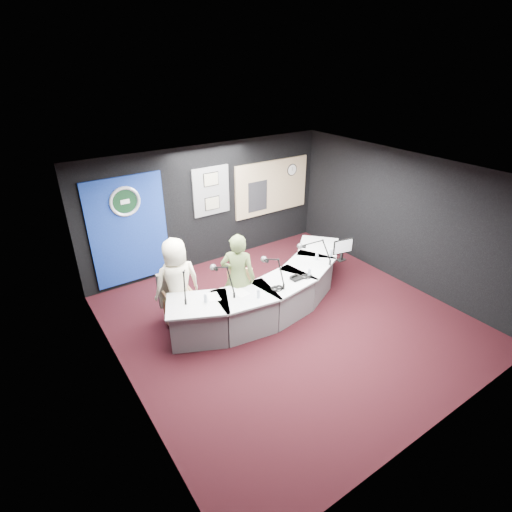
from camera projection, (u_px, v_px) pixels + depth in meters
ground at (288, 321)px, 7.57m from camera, size 6.00×6.00×0.00m
ceiling at (295, 176)px, 6.29m from camera, size 6.00×6.00×0.02m
wall_back at (209, 206)px, 9.14m from camera, size 6.00×0.02×2.80m
wall_front at (450, 350)px, 4.72m from camera, size 6.00×0.02×2.80m
wall_left at (119, 311)px, 5.43m from camera, size 0.02×6.00×2.80m
wall_right at (402, 219)px, 8.43m from camera, size 0.02×6.00×2.80m
broadcast_desk at (270, 292)px, 7.78m from camera, size 4.50×1.90×0.75m
backdrop_panel at (129, 231)px, 8.24m from camera, size 1.60×0.05×2.30m
agency_seal at (125, 202)px, 7.91m from camera, size 0.63×0.07×0.63m
seal_center at (125, 202)px, 7.91m from camera, size 0.48×0.01×0.48m
pinboard at (211, 191)px, 8.98m from camera, size 0.90×0.04×1.10m
framed_photo_upper at (211, 179)px, 8.83m from camera, size 0.34×0.02×0.27m
framed_photo_lower at (212, 203)px, 9.09m from camera, size 0.34×0.02×0.27m
booth_window_frame at (272, 187)px, 9.92m from camera, size 2.12×0.06×1.32m
booth_glow at (272, 187)px, 9.91m from camera, size 2.00×0.02×1.20m
equipment_rack at (258, 196)px, 9.74m from camera, size 0.55×0.02×0.75m
wall_clock at (292, 170)px, 10.04m from camera, size 0.28×0.01×0.28m
armchair_left at (179, 300)px, 7.33m from camera, size 0.57×0.57×0.95m
armchair_right at (239, 296)px, 7.46m from camera, size 0.76×0.76×0.96m
draped_jacket at (171, 288)px, 7.43m from camera, size 0.51×0.13×0.70m
person_man at (177, 283)px, 7.16m from camera, size 0.87×0.61×1.70m
person_woman at (238, 278)px, 7.28m from camera, size 0.75×0.73×1.74m
computer_monitor at (343, 246)px, 8.01m from camera, size 0.45×0.11×0.31m
desk_phone at (296, 278)px, 7.46m from camera, size 0.21×0.17×0.05m
headphones_near at (306, 276)px, 7.54m from camera, size 0.21×0.21×0.04m
headphones_far at (277, 288)px, 7.16m from camera, size 0.23×0.23×0.04m
paper_stack at (213, 297)px, 6.93m from camera, size 0.25×0.32×0.00m
notepad at (240, 292)px, 7.06m from camera, size 0.25×0.33×0.00m
boom_mic_a at (185, 280)px, 6.87m from camera, size 0.40×0.67×0.60m
boom_mic_b at (223, 276)px, 6.99m from camera, size 0.18×0.74×0.60m
boom_mic_c at (274, 268)px, 7.25m from camera, size 0.16×0.74×0.60m
boom_mic_d at (315, 250)px, 7.91m from camera, size 0.53×0.58×0.60m
water_bottles at (280, 277)px, 7.38m from camera, size 3.02×0.56×0.18m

